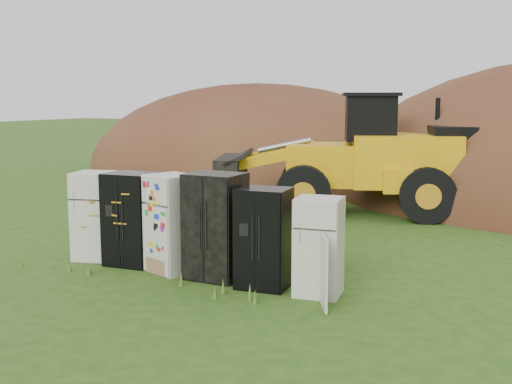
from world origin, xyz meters
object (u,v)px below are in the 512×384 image
fridge_black_side (132,219)px  fridge_dark_mid (215,226)px  fridge_leftmost (95,216)px  fridge_black_right (264,238)px  fridge_open_door (319,247)px  fridge_sticker (172,223)px  wheel_loader (338,154)px

fridge_black_side → fridge_dark_mid: bearing=-7.9°
fridge_leftmost → fridge_dark_mid: size_ratio=0.93×
fridge_black_side → fridge_leftmost: bearing=174.7°
fridge_black_right → fridge_open_door: (0.95, 0.06, -0.04)m
fridge_black_side → fridge_black_right: (2.84, -0.08, -0.04)m
fridge_black_side → fridge_open_door: (3.79, -0.02, -0.08)m
fridge_sticker → wheel_loader: 6.84m
fridge_dark_mid → fridge_open_door: fridge_dark_mid is taller
fridge_black_side → fridge_sticker: fridge_sticker is taller
fridge_black_right → fridge_leftmost: bearing=170.5°
fridge_leftmost → fridge_black_side: 0.86m
fridge_sticker → wheel_loader: size_ratio=0.26×
fridge_black_side → wheel_loader: size_ratio=0.26×
fridge_leftmost → fridge_sticker: size_ratio=0.97×
fridge_sticker → fridge_black_right: bearing=14.4°
fridge_sticker → fridge_black_right: (1.90, -0.07, -0.05)m
fridge_leftmost → wheel_loader: bearing=52.9°
fridge_leftmost → fridge_dark_mid: (2.73, 0.01, 0.07)m
fridge_leftmost → fridge_black_side: (0.86, 0.03, 0.01)m
fridge_dark_mid → fridge_open_door: 1.93m
fridge_black_side → fridge_open_door: size_ratio=1.11×
wheel_loader → fridge_leftmost: bearing=-131.8°
fridge_leftmost → fridge_black_side: bearing=-16.7°
fridge_black_right → fridge_open_door: 0.95m
fridge_leftmost → fridge_open_door: (4.65, 0.01, -0.07)m
fridge_open_door → fridge_black_side: bearing=169.0°
fridge_black_right → fridge_black_side: bearing=169.7°
fridge_leftmost → fridge_sticker: (1.81, 0.01, 0.03)m
fridge_leftmost → fridge_black_right: fridge_leftmost is taller
wheel_loader → fridge_black_right: bearing=-101.5°
fridge_open_door → wheel_loader: wheel_loader is taller
fridge_black_right → fridge_dark_mid: bearing=167.6°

